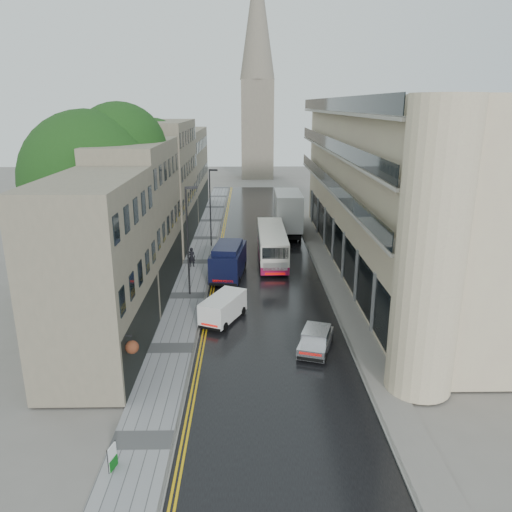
{
  "coord_description": "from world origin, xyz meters",
  "views": [
    {
      "loc": [
        -1.42,
        -15.3,
        13.65
      ],
      "look_at": [
        -0.85,
        18.0,
        3.51
      ],
      "focal_mm": 35.0,
      "sensor_mm": 36.0,
      "label": 1
    }
  ],
  "objects_px": {
    "tree_near": "(92,203)",
    "navy_van": "(211,267)",
    "tree_far": "(136,184)",
    "white_van": "(203,314)",
    "pedestrian": "(192,257)",
    "estate_sign": "(112,457)",
    "lamp_post_far": "(210,209)",
    "silver_hatchback": "(299,347)",
    "cream_bus": "(261,254)",
    "lamp_post_near": "(188,242)",
    "white_lorry": "(277,217)"
  },
  "relations": [
    {
      "from": "lamp_post_near",
      "to": "tree_far",
      "type": "bearing_deg",
      "value": 102.95
    },
    {
      "from": "tree_far",
      "to": "white_lorry",
      "type": "xyz_separation_m",
      "value": [
        13.83,
        2.67,
        -3.84
      ]
    },
    {
      "from": "tree_far",
      "to": "lamp_post_far",
      "type": "bearing_deg",
      "value": -2.49
    },
    {
      "from": "pedestrian",
      "to": "cream_bus",
      "type": "bearing_deg",
      "value": -178.31
    },
    {
      "from": "white_van",
      "to": "navy_van",
      "type": "height_order",
      "value": "navy_van"
    },
    {
      "from": "silver_hatchback",
      "to": "pedestrian",
      "type": "xyz_separation_m",
      "value": [
        -7.72,
        16.34,
        0.29
      ]
    },
    {
      "from": "white_lorry",
      "to": "white_van",
      "type": "height_order",
      "value": "white_lorry"
    },
    {
      "from": "navy_van",
      "to": "pedestrian",
      "type": "distance_m",
      "value": 4.75
    },
    {
      "from": "cream_bus",
      "to": "pedestrian",
      "type": "height_order",
      "value": "cream_bus"
    },
    {
      "from": "silver_hatchback",
      "to": "navy_van",
      "type": "bearing_deg",
      "value": 132.74
    },
    {
      "from": "tree_near",
      "to": "silver_hatchback",
      "type": "relative_size",
      "value": 3.92
    },
    {
      "from": "cream_bus",
      "to": "navy_van",
      "type": "bearing_deg",
      "value": -138.55
    },
    {
      "from": "white_lorry",
      "to": "lamp_post_far",
      "type": "bearing_deg",
      "value": -155.55
    },
    {
      "from": "pedestrian",
      "to": "tree_near",
      "type": "bearing_deg",
      "value": 53.0
    },
    {
      "from": "lamp_post_near",
      "to": "estate_sign",
      "type": "relative_size",
      "value": 7.88
    },
    {
      "from": "cream_bus",
      "to": "lamp_post_far",
      "type": "height_order",
      "value": "lamp_post_far"
    },
    {
      "from": "white_van",
      "to": "lamp_post_far",
      "type": "relative_size",
      "value": 0.51
    },
    {
      "from": "lamp_post_near",
      "to": "pedestrian",
      "type": "bearing_deg",
      "value": 82.08
    },
    {
      "from": "navy_van",
      "to": "estate_sign",
      "type": "xyz_separation_m",
      "value": [
        -2.39,
        -20.91,
        -0.86
      ]
    },
    {
      "from": "estate_sign",
      "to": "cream_bus",
      "type": "bearing_deg",
      "value": 90.58
    },
    {
      "from": "tree_near",
      "to": "lamp_post_near",
      "type": "bearing_deg",
      "value": -4.26
    },
    {
      "from": "navy_van",
      "to": "lamp_post_near",
      "type": "height_order",
      "value": "lamp_post_near"
    },
    {
      "from": "tree_near",
      "to": "lamp_post_far",
      "type": "distance_m",
      "value": 15.02
    },
    {
      "from": "white_van",
      "to": "estate_sign",
      "type": "bearing_deg",
      "value": -76.13
    },
    {
      "from": "lamp_post_far",
      "to": "estate_sign",
      "type": "height_order",
      "value": "lamp_post_far"
    },
    {
      "from": "tree_near",
      "to": "cream_bus",
      "type": "height_order",
      "value": "tree_near"
    },
    {
      "from": "navy_van",
      "to": "estate_sign",
      "type": "relative_size",
      "value": 5.66
    },
    {
      "from": "pedestrian",
      "to": "silver_hatchback",
      "type": "bearing_deg",
      "value": 123.85
    },
    {
      "from": "cream_bus",
      "to": "navy_van",
      "type": "relative_size",
      "value": 1.81
    },
    {
      "from": "tree_far",
      "to": "white_lorry",
      "type": "distance_m",
      "value": 14.6
    },
    {
      "from": "pedestrian",
      "to": "lamp_post_far",
      "type": "relative_size",
      "value": 0.23
    },
    {
      "from": "tree_far",
      "to": "silver_hatchback",
      "type": "distance_m",
      "value": 27.52
    },
    {
      "from": "cream_bus",
      "to": "silver_hatchback",
      "type": "relative_size",
      "value": 2.93
    },
    {
      "from": "tree_near",
      "to": "tree_far",
      "type": "xyz_separation_m",
      "value": [
        0.3,
        13.0,
        -0.72
      ]
    },
    {
      "from": "tree_far",
      "to": "pedestrian",
      "type": "relative_size",
      "value": 7.28
    },
    {
      "from": "cream_bus",
      "to": "white_van",
      "type": "distance_m",
      "value": 12.09
    },
    {
      "from": "pedestrian",
      "to": "estate_sign",
      "type": "distance_m",
      "value": 25.2
    },
    {
      "from": "tree_near",
      "to": "pedestrian",
      "type": "xyz_separation_m",
      "value": [
        6.21,
        6.09,
        -5.97
      ]
    },
    {
      "from": "estate_sign",
      "to": "tree_near",
      "type": "bearing_deg",
      "value": 122.13
    },
    {
      "from": "lamp_post_near",
      "to": "lamp_post_far",
      "type": "xyz_separation_m",
      "value": [
        0.69,
        13.19,
        -0.21
      ]
    },
    {
      "from": "silver_hatchback",
      "to": "pedestrian",
      "type": "height_order",
      "value": "pedestrian"
    },
    {
      "from": "tree_far",
      "to": "white_van",
      "type": "height_order",
      "value": "tree_far"
    },
    {
      "from": "tree_near",
      "to": "lamp_post_far",
      "type": "height_order",
      "value": "tree_near"
    },
    {
      "from": "cream_bus",
      "to": "lamp_post_far",
      "type": "relative_size",
      "value": 1.37
    },
    {
      "from": "silver_hatchback",
      "to": "white_van",
      "type": "distance_m",
      "value": 7.12
    },
    {
      "from": "tree_near",
      "to": "lamp_post_far",
      "type": "bearing_deg",
      "value": 59.63
    },
    {
      "from": "tree_near",
      "to": "navy_van",
      "type": "distance_m",
      "value": 10.02
    },
    {
      "from": "silver_hatchback",
      "to": "navy_van",
      "type": "height_order",
      "value": "navy_van"
    },
    {
      "from": "white_van",
      "to": "navy_van",
      "type": "xyz_separation_m",
      "value": [
        0.0,
        7.84,
        0.59
      ]
    },
    {
      "from": "tree_far",
      "to": "estate_sign",
      "type": "relative_size",
      "value": 12.29
    }
  ]
}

